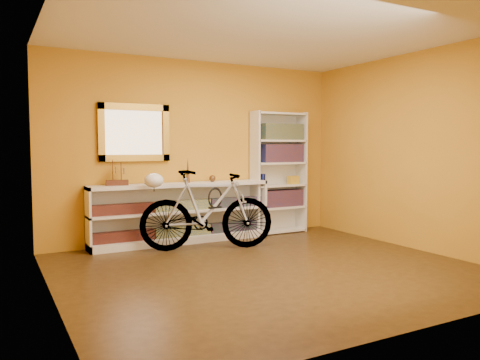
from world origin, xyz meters
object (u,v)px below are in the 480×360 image
console_unit (182,213)px  bicycle (207,210)px  helmet (154,180)px  bookcase (279,173)px

console_unit → bicycle: bicycle is taller
console_unit → bicycle: bearing=-77.4°
bicycle → helmet: (-0.66, 0.19, 0.40)m
bookcase → helmet: bearing=-169.3°
bicycle → helmet: bicycle is taller
bookcase → bicycle: bookcase is taller
bookcase → bicycle: (-1.50, -0.60, -0.42)m
bicycle → helmet: size_ratio=7.25×
bicycle → bookcase: bearing=-51.8°
console_unit → bookcase: 1.71m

